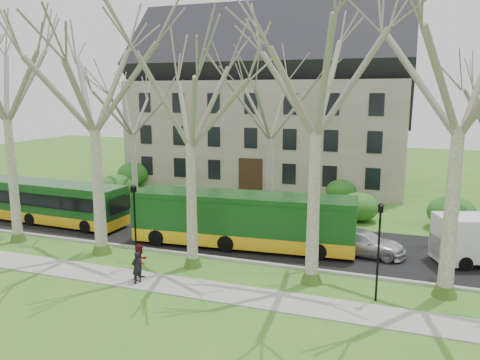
% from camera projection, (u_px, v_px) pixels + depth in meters
% --- Properties ---
extents(ground, '(120.00, 120.00, 0.00)m').
position_uv_depth(ground, '(252.00, 275.00, 23.33)').
color(ground, '#387822').
rests_on(ground, ground).
extents(sidewalk, '(70.00, 2.00, 0.06)m').
position_uv_depth(sidewalk, '(235.00, 294.00, 21.00)').
color(sidewalk, gray).
rests_on(sidewalk, ground).
extents(road, '(80.00, 8.00, 0.06)m').
position_uv_depth(road, '(280.00, 242.00, 28.42)').
color(road, black).
rests_on(road, ground).
extents(curb, '(80.00, 0.25, 0.14)m').
position_uv_depth(curb, '(261.00, 263.00, 24.70)').
color(curb, '#A5A39E').
rests_on(curb, ground).
extents(building, '(26.50, 12.20, 16.00)m').
position_uv_depth(building, '(270.00, 101.00, 46.03)').
color(building, gray).
rests_on(building, ground).
extents(tree_row_verge, '(49.00, 7.00, 14.00)m').
position_uv_depth(tree_row_verge, '(255.00, 134.00, 22.31)').
color(tree_row_verge, gray).
rests_on(tree_row_verge, ground).
extents(tree_row_far, '(33.00, 7.00, 12.00)m').
position_uv_depth(tree_row_far, '(283.00, 135.00, 32.84)').
color(tree_row_far, gray).
rests_on(tree_row_far, ground).
extents(lamp_row, '(36.22, 0.22, 4.30)m').
position_uv_depth(lamp_row, '(246.00, 231.00, 21.92)').
color(lamp_row, black).
rests_on(lamp_row, ground).
extents(hedges, '(30.60, 8.60, 2.00)m').
position_uv_depth(hedges, '(251.00, 193.00, 37.64)').
color(hedges, '#1A5B1F').
rests_on(hedges, ground).
extents(bus_lead, '(11.77, 2.95, 2.92)m').
position_uv_depth(bus_lead, '(48.00, 202.00, 32.30)').
color(bus_lead, '#134417').
rests_on(bus_lead, road).
extents(bus_follow, '(13.10, 3.69, 3.23)m').
position_uv_depth(bus_follow, '(242.00, 219.00, 27.25)').
color(bus_follow, '#134417').
rests_on(bus_follow, road).
extents(sedan, '(4.88, 2.34, 1.37)m').
position_uv_depth(sedan, '(362.00, 242.00, 26.03)').
color(sedan, silver).
rests_on(sedan, road).
extents(pedestrian_a, '(0.54, 0.65, 1.53)m').
position_uv_depth(pedestrian_a, '(137.00, 267.00, 22.10)').
color(pedestrian_a, black).
rests_on(pedestrian_a, sidewalk).
extents(pedestrian_b, '(0.76, 0.93, 1.75)m').
position_uv_depth(pedestrian_b, '(141.00, 261.00, 22.57)').
color(pedestrian_b, maroon).
rests_on(pedestrian_b, sidewalk).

